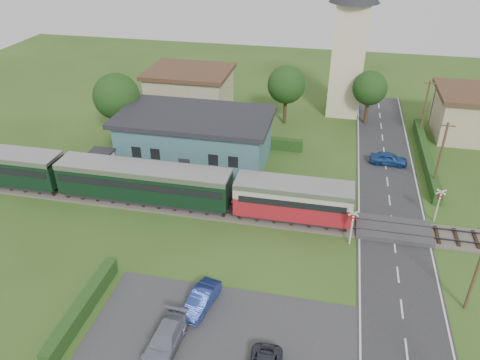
% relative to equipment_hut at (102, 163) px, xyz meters
% --- Properties ---
extents(ground, '(120.00, 120.00, 0.00)m').
position_rel_equipment_hut_xyz_m(ground, '(18.00, -5.20, -1.75)').
color(ground, '#2D4C19').
extents(railway_track, '(76.00, 3.20, 0.49)m').
position_rel_equipment_hut_xyz_m(railway_track, '(18.00, -3.20, -1.64)').
color(railway_track, '#4C443D').
rests_on(railway_track, ground).
extents(road, '(6.00, 70.00, 0.05)m').
position_rel_equipment_hut_xyz_m(road, '(28.00, -5.20, -1.72)').
color(road, '#28282B').
rests_on(road, ground).
extents(car_park, '(17.00, 9.00, 0.08)m').
position_rel_equipment_hut_xyz_m(car_park, '(16.50, -17.20, -1.71)').
color(car_park, '#333335').
rests_on(car_park, ground).
extents(crossing_deck, '(6.20, 3.40, 0.45)m').
position_rel_equipment_hut_xyz_m(crossing_deck, '(28.00, -3.20, -1.52)').
color(crossing_deck, '#333335').
rests_on(crossing_deck, ground).
extents(platform, '(30.00, 3.00, 0.45)m').
position_rel_equipment_hut_xyz_m(platform, '(8.00, 0.00, -1.52)').
color(platform, gray).
rests_on(platform, ground).
extents(equipment_hut, '(2.30, 2.30, 2.55)m').
position_rel_equipment_hut_xyz_m(equipment_hut, '(0.00, 0.00, 0.00)').
color(equipment_hut, beige).
rests_on(equipment_hut, platform).
extents(station_building, '(16.00, 9.00, 5.30)m').
position_rel_equipment_hut_xyz_m(station_building, '(8.00, 5.79, 0.95)').
color(station_building, '#3C797A').
rests_on(station_building, ground).
extents(train, '(43.20, 2.90, 3.40)m').
position_rel_equipment_hut_xyz_m(train, '(2.64, -3.20, 0.43)').
color(train, '#232328').
rests_on(train, ground).
extents(church_tower, '(6.00, 6.00, 17.60)m').
position_rel_equipment_hut_xyz_m(church_tower, '(23.00, 22.80, 8.48)').
color(church_tower, beige).
rests_on(church_tower, ground).
extents(house_west, '(10.80, 8.80, 5.50)m').
position_rel_equipment_hut_xyz_m(house_west, '(3.00, 19.80, 1.04)').
color(house_west, tan).
rests_on(house_west, ground).
extents(house_east, '(8.80, 8.80, 5.50)m').
position_rel_equipment_hut_xyz_m(house_east, '(38.00, 18.80, 1.05)').
color(house_east, tan).
rests_on(house_east, ground).
extents(hedge_carpark, '(0.80, 9.00, 1.20)m').
position_rel_equipment_hut_xyz_m(hedge_carpark, '(7.00, -17.20, -1.15)').
color(hedge_carpark, '#193814').
rests_on(hedge_carpark, ground).
extents(hedge_roadside, '(0.80, 18.00, 1.20)m').
position_rel_equipment_hut_xyz_m(hedge_roadside, '(32.20, 10.80, -1.15)').
color(hedge_roadside, '#193814').
rests_on(hedge_roadside, ground).
extents(hedge_station, '(22.00, 0.80, 1.30)m').
position_rel_equipment_hut_xyz_m(hedge_station, '(8.00, 10.30, -1.10)').
color(hedge_station, '#193814').
rests_on(hedge_station, ground).
extents(tree_a, '(5.20, 5.20, 8.00)m').
position_rel_equipment_hut_xyz_m(tree_a, '(-2.00, 8.80, 3.63)').
color(tree_a, '#332316').
rests_on(tree_a, ground).
extents(tree_b, '(4.60, 4.60, 7.34)m').
position_rel_equipment_hut_xyz_m(tree_b, '(16.00, 17.80, 3.27)').
color(tree_b, '#332316').
rests_on(tree_b, ground).
extents(tree_c, '(4.20, 4.20, 6.78)m').
position_rel_equipment_hut_xyz_m(tree_c, '(26.00, 19.80, 2.91)').
color(tree_c, '#332316').
rests_on(tree_c, ground).
extents(utility_pole_b, '(1.40, 0.22, 7.00)m').
position_rel_equipment_hut_xyz_m(utility_pole_b, '(32.20, -11.20, 1.88)').
color(utility_pole_b, '#473321').
rests_on(utility_pole_b, ground).
extents(utility_pole_c, '(1.40, 0.22, 7.00)m').
position_rel_equipment_hut_xyz_m(utility_pole_c, '(32.20, 4.80, 1.88)').
color(utility_pole_c, '#473321').
rests_on(utility_pole_c, ground).
extents(utility_pole_d, '(1.40, 0.22, 7.00)m').
position_rel_equipment_hut_xyz_m(utility_pole_d, '(32.20, 16.80, 1.88)').
color(utility_pole_d, '#473321').
rests_on(utility_pole_d, ground).
extents(crossing_signal_near, '(0.84, 0.28, 3.28)m').
position_rel_equipment_hut_xyz_m(crossing_signal_near, '(24.40, -5.61, 0.39)').
color(crossing_signal_near, silver).
rests_on(crossing_signal_near, ground).
extents(crossing_signal_far, '(0.84, 0.28, 3.28)m').
position_rel_equipment_hut_xyz_m(crossing_signal_far, '(31.60, -0.81, 0.39)').
color(crossing_signal_far, silver).
rests_on(crossing_signal_far, ground).
extents(streetlamp_west, '(0.30, 0.30, 5.15)m').
position_rel_equipment_hut_xyz_m(streetlamp_west, '(-4.00, 14.80, 1.29)').
color(streetlamp_west, '#3F3F47').
rests_on(streetlamp_west, ground).
extents(streetlamp_east, '(0.30, 0.30, 5.15)m').
position_rel_equipment_hut_xyz_m(streetlamp_east, '(34.00, 21.80, 1.29)').
color(streetlamp_east, '#3F3F47').
rests_on(streetlamp_east, ground).
extents(car_on_road, '(3.95, 1.73, 1.32)m').
position_rel_equipment_hut_xyz_m(car_on_road, '(28.22, 9.10, -1.04)').
color(car_on_road, navy).
rests_on(car_on_road, road).
extents(car_park_blue, '(2.06, 4.07, 1.28)m').
position_rel_equipment_hut_xyz_m(car_park_blue, '(14.57, -14.87, -1.03)').
color(car_park_blue, navy).
rests_on(car_park_blue, car_park).
extents(car_park_silver, '(2.05, 4.63, 1.32)m').
position_rel_equipment_hut_xyz_m(car_park_silver, '(13.35, -18.66, -1.01)').
color(car_park_silver, gray).
rests_on(car_park_silver, car_park).
extents(pedestrian_near, '(0.60, 0.43, 1.55)m').
position_rel_equipment_hut_xyz_m(pedestrian_near, '(15.88, 0.14, -0.52)').
color(pedestrian_near, gray).
rests_on(pedestrian_near, platform).
extents(pedestrian_far, '(0.76, 0.95, 1.88)m').
position_rel_equipment_hut_xyz_m(pedestrian_far, '(0.93, -0.17, -0.36)').
color(pedestrian_far, gray).
rests_on(pedestrian_far, platform).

